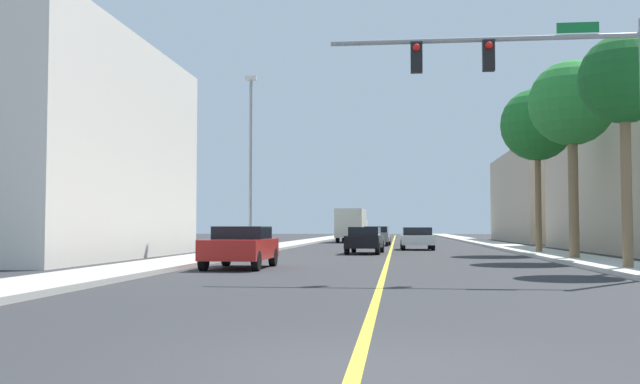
{
  "coord_description": "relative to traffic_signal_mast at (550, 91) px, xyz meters",
  "views": [
    {
      "loc": [
        0.41,
        -6.92,
        1.38
      ],
      "look_at": [
        -2.9,
        23.14,
        2.89
      ],
      "focal_mm": 39.6,
      "sensor_mm": 36.0,
      "label": 1
    }
  ],
  "objects": [
    {
      "name": "car_red",
      "position": [
        -9.34,
        4.03,
        -4.28
      ],
      "size": [
        1.95,
        3.98,
        1.4
      ],
      "rotation": [
        0.0,
        0.0,
        3.13
      ],
      "color": "red",
      "rests_on": "ground"
    },
    {
      "name": "palm_near",
      "position": [
        2.91,
        3.24,
        0.86
      ],
      "size": [
        2.77,
        2.77,
        7.2
      ],
      "color": "brown",
      "rests_on": "sidewalk_right"
    },
    {
      "name": "delivery_truck",
      "position": [
        -8.27,
        45.12,
        -3.42
      ],
      "size": [
        2.6,
        7.8,
        3.01
      ],
      "rotation": [
        0.0,
        0.0,
        -0.03
      ],
      "color": "silver",
      "rests_on": "ground"
    },
    {
      "name": "palm_far",
      "position": [
        2.99,
        17.28,
        1.52
      ],
      "size": [
        3.68,
        3.68,
        8.28
      ],
      "color": "brown",
      "rests_on": "sidewalk_right"
    },
    {
      "name": "traffic_signal_mast",
      "position": [
        0.0,
        0.0,
        0.0
      ],
      "size": [
        8.4,
        0.36,
        6.76
      ],
      "color": "gray",
      "rests_on": "sidewalk_right"
    },
    {
      "name": "sidewalk_left",
      "position": [
        -12.27,
        29.65,
        -4.95
      ],
      "size": [
        2.54,
        168.0,
        0.15
      ],
      "primitive_type": "cube",
      "color": "#B2ADA3",
      "rests_on": "ground"
    },
    {
      "name": "palm_mid",
      "position": [
        3.02,
        10.27,
        1.35
      ],
      "size": [
        3.48,
        3.48,
        8.04
      ],
      "color": "brown",
      "rests_on": "sidewalk_right"
    },
    {
      "name": "sidewalk_right",
      "position": [
        3.27,
        29.65,
        -4.95
      ],
      "size": [
        2.54,
        168.0,
        0.15
      ],
      "primitive_type": "cube",
      "color": "beige",
      "rests_on": "ground"
    },
    {
      "name": "ground",
      "position": [
        -4.5,
        29.65,
        -5.03
      ],
      "size": [
        192.0,
        192.0,
        0.0
      ],
      "primitive_type": "plane",
      "color": "#2D2D30"
    },
    {
      "name": "building_right_far",
      "position": [
        14.76,
        49.55,
        -0.77
      ],
      "size": [
        16.92,
        23.79,
        8.52
      ],
      "primitive_type": "cube",
      "color": "tan",
      "rests_on": "ground"
    },
    {
      "name": "lane_marking_center",
      "position": [
        -4.5,
        29.65,
        -5.02
      ],
      "size": [
        0.16,
        144.0,
        0.01
      ],
      "primitive_type": "cube",
      "color": "yellow",
      "rests_on": "ground"
    },
    {
      "name": "car_gray",
      "position": [
        -5.65,
        33.4,
        -4.27
      ],
      "size": [
        2.07,
        4.29,
        1.43
      ],
      "rotation": [
        0.0,
        0.0,
        -0.04
      ],
      "color": "slate",
      "rests_on": "ground"
    },
    {
      "name": "car_white",
      "position": [
        -2.92,
        24.29,
        -4.31
      ],
      "size": [
        2.03,
        4.03,
        1.36
      ],
      "rotation": [
        0.0,
        0.0,
        0.02
      ],
      "color": "white",
      "rests_on": "ground"
    },
    {
      "name": "street_lamp",
      "position": [
        -11.5,
        15.8,
        0.02
      ],
      "size": [
        0.56,
        0.28,
        8.94
      ],
      "color": "gray",
      "rests_on": "sidewalk_left"
    },
    {
      "name": "car_black",
      "position": [
        -5.78,
        17.59,
        -4.3
      ],
      "size": [
        1.92,
        4.52,
        1.39
      ],
      "rotation": [
        0.0,
        0.0,
        -0.04
      ],
      "color": "black",
      "rests_on": "ground"
    }
  ]
}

